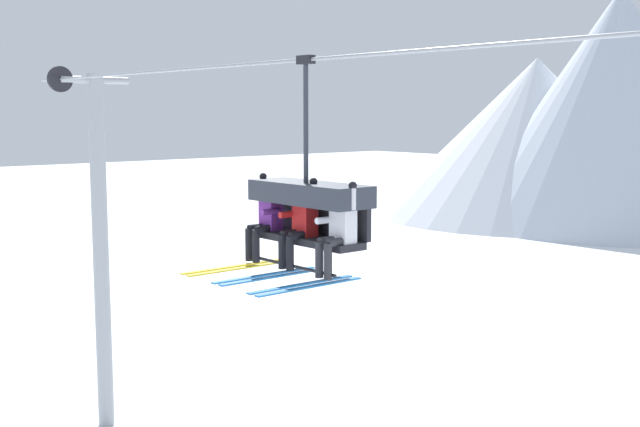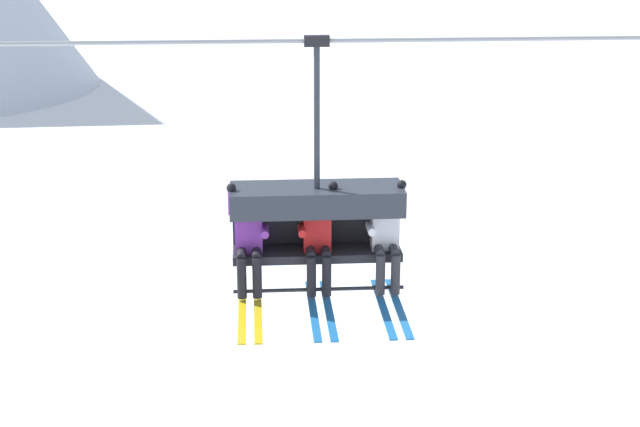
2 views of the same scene
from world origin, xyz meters
name	(u,v)px [view 1 (image 1 of 2)]	position (x,y,z in m)	size (l,w,h in m)	color
mountain_peak_west	(535,138)	(-22.89, 40.38, 5.55)	(22.21, 22.21, 11.09)	white
mountain_peak_central	(617,107)	(-16.98, 40.79, 7.65)	(20.07, 20.07, 15.29)	silver
lift_tower_near	(100,244)	(-6.49, -0.02, 4.31)	(0.36, 1.88, 8.29)	#9EA3A8
lift_cable	(283,62)	(1.43, -0.80, 8.01)	(17.84, 0.05, 0.05)	#9EA3A8
chairlift_chair	(310,202)	(1.94, -0.73, 6.03)	(2.02, 0.74, 2.91)	#232328
skier_purple	(264,218)	(1.14, -0.94, 5.75)	(0.48, 1.70, 1.34)	purple
skier_red	(298,224)	(1.94, -0.94, 5.75)	(0.48, 1.70, 1.34)	red
skier_white	(336,230)	(2.74, -0.94, 5.75)	(0.48, 1.70, 1.34)	silver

